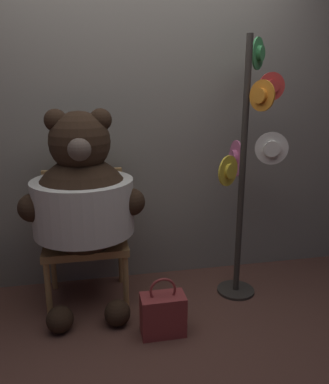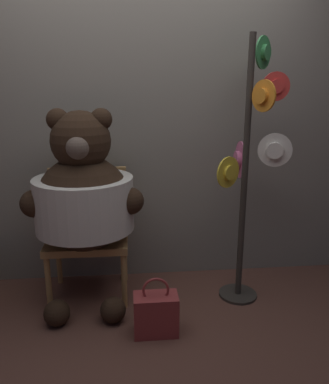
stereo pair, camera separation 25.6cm
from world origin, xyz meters
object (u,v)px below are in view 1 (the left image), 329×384
teddy_bear (83,200)px  handbag_on_ground (163,314)px  chair (85,230)px  hat_display_rack (247,162)px

teddy_bear → handbag_on_ground: bearing=-43.8°
chair → hat_display_rack: (1.13, -0.20, 0.50)m
chair → teddy_bear: (0.00, -0.16, 0.27)m
chair → teddy_bear: 0.32m
teddy_bear → handbag_on_ground: 0.90m
hat_display_rack → handbag_on_ground: (-0.68, -0.39, -0.87)m
hat_display_rack → chair: bearing=170.0°
teddy_bear → hat_display_rack: (1.13, -0.04, 0.22)m
chair → teddy_bear: size_ratio=0.68×
handbag_on_ground → chair: bearing=127.5°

